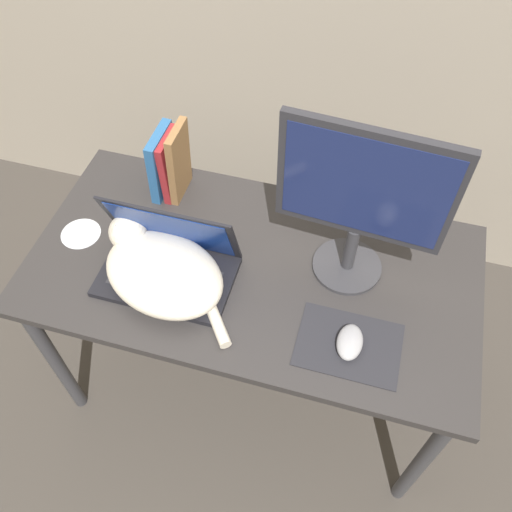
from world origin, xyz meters
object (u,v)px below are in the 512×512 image
external_monitor (362,199)px  computer_mouse (350,342)px  book_row (170,163)px  cat (161,269)px  cd_disc (81,234)px  laptop (168,262)px

external_monitor → computer_mouse: external_monitor is taller
external_monitor → book_row: (-0.59, 0.16, -0.17)m
computer_mouse → external_monitor: bearing=101.3°
external_monitor → computer_mouse: bearing=-78.7°
cat → cd_disc: cat is taller
laptop → cd_disc: 0.32m
external_monitor → cd_disc: bearing=-173.2°
laptop → cat: laptop is taller
laptop → computer_mouse: bearing=-10.2°
external_monitor → computer_mouse: (0.05, -0.25, -0.26)m
cd_disc → laptop: bearing=-10.6°
laptop → external_monitor: size_ratio=0.75×
book_row → cd_disc: 0.34m
laptop → book_row: 0.34m
cat → computer_mouse: 0.54m
book_row → computer_mouse: bearing=-32.4°
laptop → book_row: bearing=109.2°
laptop → cat: 0.04m
laptop → external_monitor: bearing=17.6°
cd_disc → cat: bearing=-17.6°
external_monitor → computer_mouse: size_ratio=4.68×
cat → book_row: bearing=106.4°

